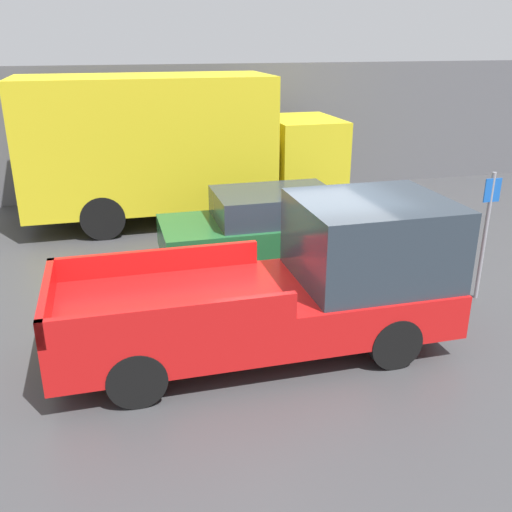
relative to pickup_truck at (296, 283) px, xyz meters
name	(u,v)px	position (x,y,z in m)	size (l,w,h in m)	color
ground_plane	(298,321)	(0.30, 0.70, -1.01)	(60.00, 60.00, 0.00)	#3D3D3F
building_wall	(205,131)	(0.30, 9.21, 0.82)	(28.00, 0.15, 3.66)	#56565B
pickup_truck	(296,283)	(0.00, 0.00, 0.00)	(5.70, 2.11, 2.18)	red
car	(269,226)	(0.57, 3.35, -0.24)	(4.30, 1.86, 1.50)	#1E592D
delivery_truck	(173,145)	(-0.90, 6.80, 0.88)	(7.76, 2.46, 3.52)	gold
parking_sign	(486,229)	(3.66, 0.74, 0.28)	(0.30, 0.07, 2.27)	gray
newspaper_box	(166,181)	(-0.91, 8.88, -0.51)	(0.45, 0.40, 1.00)	gold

